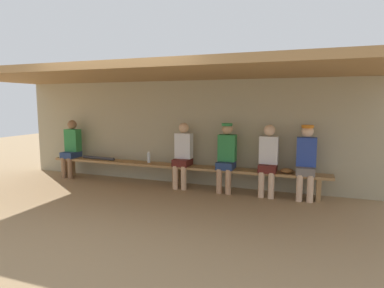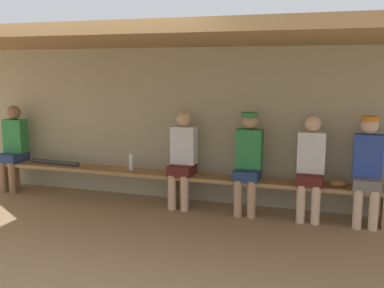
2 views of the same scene
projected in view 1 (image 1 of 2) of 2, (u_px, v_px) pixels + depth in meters
name	position (u px, v px, depth m)	size (l,w,h in m)	color
ground_plane	(140.00, 209.00, 5.32)	(24.00, 24.00, 0.00)	#9E7F59
back_wall	(185.00, 132.00, 7.04)	(8.00, 0.20, 2.20)	tan
dugout_roof	(157.00, 73.00, 5.69)	(8.00, 2.80, 0.12)	#9E7547
bench	(177.00, 168.00, 6.72)	(6.00, 0.36, 0.46)	#9E7547
player_in_white	(268.00, 157.00, 6.04)	(0.34, 0.42, 1.34)	#591E19
player_in_blue	(226.00, 154.00, 6.31)	(0.34, 0.42, 1.34)	navy
player_near_post	(71.00, 146.00, 7.60)	(0.34, 0.42, 1.34)	navy
player_rightmost	(183.00, 152.00, 6.63)	(0.34, 0.42, 1.34)	#591E19
player_in_red	(306.00, 159.00, 5.81)	(0.34, 0.42, 1.34)	slate
water_bottle_orange	(149.00, 157.00, 6.95)	(0.07, 0.07, 0.24)	silver
baseball_glove_dark_brown	(287.00, 171.00, 5.92)	(0.24, 0.17, 0.09)	brown
baseball_bat	(98.00, 158.00, 7.37)	(0.07, 0.07, 0.87)	#333338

